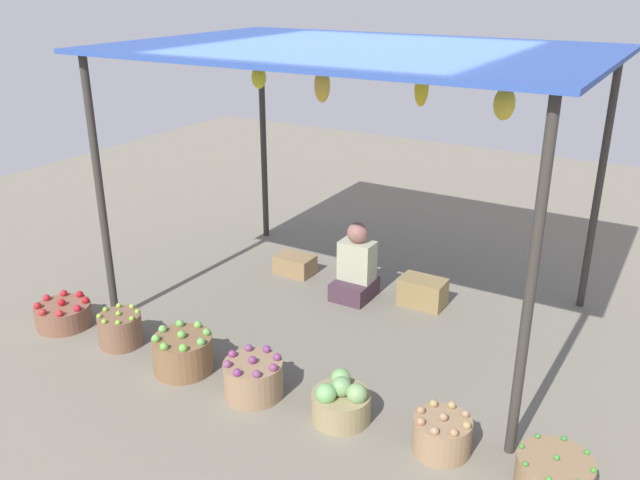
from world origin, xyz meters
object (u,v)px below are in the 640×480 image
at_px(basket_red_apples, 64,314).
at_px(wooden_crate_near_vendor, 295,264).
at_px(basket_purple_onions, 253,378).
at_px(basket_cabbages, 341,401).
at_px(vendor_person, 356,269).
at_px(basket_potatoes, 442,434).
at_px(wooden_crate_stacked_rear, 423,292).
at_px(basket_limes, 120,329).
at_px(basket_green_chilies, 554,474).
at_px(basket_green_apples, 183,353).

bearing_deg(basket_red_apples, wooden_crate_near_vendor, 59.20).
bearing_deg(basket_purple_onions, basket_cabbages, 5.83).
relative_size(vendor_person, basket_potatoes, 1.97).
relative_size(basket_red_apples, wooden_crate_stacked_rear, 1.14).
relative_size(vendor_person, wooden_crate_near_vendor, 1.92).
distance_m(basket_red_apples, basket_purple_onions, 2.15).
height_order(vendor_person, basket_limes, vendor_person).
xyz_separation_m(basket_green_chilies, wooden_crate_stacked_rear, (-1.67, 1.94, 0.02)).
bearing_deg(basket_green_chilies, basket_purple_onions, -177.14).
bearing_deg(basket_green_apples, vendor_person, 72.78).
bearing_deg(basket_purple_onions, basket_green_apples, -179.47).
xyz_separation_m(basket_potatoes, wooden_crate_near_vendor, (-2.41, 1.94, -0.03)).
xyz_separation_m(basket_limes, basket_purple_onions, (1.44, -0.03, 0.00)).
distance_m(basket_red_apples, wooden_crate_stacked_rear, 3.39).
xyz_separation_m(vendor_person, wooden_crate_stacked_rear, (0.65, 0.16, -0.16)).
bearing_deg(basket_green_chilies, basket_potatoes, 179.82).
height_order(basket_red_apples, wooden_crate_near_vendor, basket_red_apples).
relative_size(basket_green_apples, basket_purple_onions, 1.06).
xyz_separation_m(basket_green_apples, wooden_crate_stacked_rear, (1.24, 2.06, -0.02)).
bearing_deg(basket_green_chilies, basket_red_apples, -178.62).
bearing_deg(basket_green_chilies, basket_green_apples, -177.70).
relative_size(basket_limes, wooden_crate_stacked_rear, 0.85).
bearing_deg(basket_cabbages, wooden_crate_near_vendor, 129.86).
height_order(basket_purple_onions, basket_green_chilies, basket_purple_onions).
relative_size(basket_red_apples, basket_purple_onions, 1.09).
relative_size(basket_purple_onions, basket_green_chilies, 0.97).
xyz_separation_m(wooden_crate_near_vendor, wooden_crate_stacked_rear, (1.47, 0.00, 0.04)).
distance_m(basket_potatoes, wooden_crate_stacked_rear, 2.15).
height_order(vendor_person, basket_red_apples, vendor_person).
relative_size(vendor_person, basket_red_apples, 1.57).
bearing_deg(wooden_crate_stacked_rear, basket_red_apples, -142.74).
xyz_separation_m(basket_red_apples, wooden_crate_near_vendor, (1.22, 2.05, -0.01)).
bearing_deg(basket_potatoes, basket_cabbages, -177.05).
distance_m(basket_limes, basket_green_apples, 0.74).
distance_m(basket_cabbages, basket_green_chilies, 1.49).
bearing_deg(wooden_crate_near_vendor, basket_red_apples, -120.80).
bearing_deg(basket_red_apples, basket_purple_onions, -0.14).
distance_m(basket_purple_onions, wooden_crate_near_vendor, 2.25).
bearing_deg(basket_potatoes, vendor_person, 131.70).
bearing_deg(basket_cabbages, basket_potatoes, 2.95).
height_order(basket_red_apples, basket_potatoes, basket_potatoes).
distance_m(basket_limes, basket_green_chilies, 3.66).
xyz_separation_m(basket_cabbages, basket_potatoes, (0.76, 0.04, -0.02)).
xyz_separation_m(vendor_person, basket_potatoes, (1.59, -1.78, -0.17)).
relative_size(basket_cabbages, basket_green_chilies, 0.92).
bearing_deg(basket_potatoes, basket_green_chilies, -0.18).
bearing_deg(wooden_crate_stacked_rear, basket_purple_onions, -104.89).
relative_size(vendor_person, basket_cabbages, 1.80).
bearing_deg(basket_cabbages, basket_green_apples, -176.76).
distance_m(basket_limes, basket_potatoes, 2.92).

